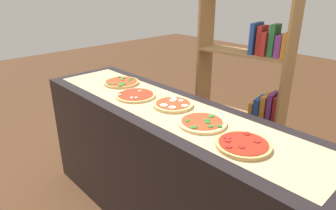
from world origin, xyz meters
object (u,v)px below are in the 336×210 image
object	(u,v)px
pizza_mozzarella_2	(173,104)
pizza_spinach_3	(202,122)
bookshelf	(251,94)
pizza_mushroom_1	(136,95)
pizza_pepperoni_4	(243,145)
pizza_spinach_0	(122,82)

from	to	relation	value
pizza_mozzarella_2	pizza_spinach_3	size ratio (longest dim) A/B	0.94
pizza_mozzarella_2	bookshelf	size ratio (longest dim) A/B	0.15
pizza_mushroom_1	bookshelf	size ratio (longest dim) A/B	0.17
pizza_mozzarella_2	pizza_spinach_3	bearing A→B (deg)	-11.99
pizza_pepperoni_4	pizza_spinach_3	bearing A→B (deg)	171.54
pizza_mushroom_1	pizza_mozzarella_2	bearing A→B (deg)	12.95
pizza_mushroom_1	bookshelf	bearing A→B (deg)	70.45
pizza_mozzarella_2	pizza_pepperoni_4	bearing A→B (deg)	-10.24
pizza_spinach_0	pizza_spinach_3	bearing A→B (deg)	-5.52
pizza_mozzarella_2	bookshelf	distance (m)	0.86
pizza_spinach_0	pizza_pepperoni_4	distance (m)	1.18
pizza_mushroom_1	pizza_spinach_3	world-z (taller)	same
pizza_spinach_3	pizza_mushroom_1	bearing A→B (deg)	-179.50
pizza_spinach_3	pizza_pepperoni_4	xyz separation A→B (m)	(0.29, -0.04, 0.00)
pizza_mushroom_1	pizza_spinach_3	xyz separation A→B (m)	(0.59, 0.01, 0.00)
pizza_pepperoni_4	bookshelf	size ratio (longest dim) A/B	0.16
pizza_mushroom_1	pizza_mozzarella_2	size ratio (longest dim) A/B	1.07
pizza_spinach_3	pizza_pepperoni_4	world-z (taller)	pizza_pepperoni_4
pizza_spinach_0	pizza_mushroom_1	size ratio (longest dim) A/B	0.97
bookshelf	pizza_spinach_3	bearing A→B (deg)	-73.94
pizza_mozzarella_2	bookshelf	bearing A→B (deg)	87.88
pizza_mushroom_1	pizza_spinach_3	bearing A→B (deg)	0.50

